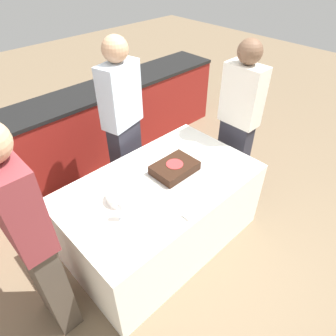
% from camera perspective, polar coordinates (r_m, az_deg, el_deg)
% --- Properties ---
extents(ground_plane, '(14.00, 14.00, 0.00)m').
position_cam_1_polar(ground_plane, '(3.06, -1.26, -13.00)').
color(ground_plane, '#7A664C').
extents(back_counter, '(4.40, 0.58, 0.92)m').
position_cam_1_polar(back_counter, '(3.78, -18.00, 5.83)').
color(back_counter, maroon).
rests_on(back_counter, ground_plane).
extents(dining_table, '(1.71, 1.02, 0.73)m').
position_cam_1_polar(dining_table, '(2.78, -1.37, -8.33)').
color(dining_table, white).
rests_on(dining_table, ground_plane).
extents(cake, '(0.42, 0.31, 0.09)m').
position_cam_1_polar(cake, '(2.60, 1.27, -0.01)').
color(cake, '#B7B2AD').
rests_on(cake, dining_table).
extents(plate_stack, '(0.23, 0.23, 0.07)m').
position_cam_1_polar(plate_stack, '(2.37, -8.93, -5.40)').
color(plate_stack, white).
rests_on(plate_stack, dining_table).
extents(wine_glass, '(0.07, 0.07, 0.17)m').
position_cam_1_polar(wine_glass, '(2.17, -8.77, -7.63)').
color(wine_glass, white).
rests_on(wine_glass, dining_table).
extents(side_plate_near_cake, '(0.21, 0.21, 0.00)m').
position_cam_1_polar(side_plate_near_cake, '(2.84, -1.68, 2.80)').
color(side_plate_near_cake, white).
rests_on(side_plate_near_cake, dining_table).
extents(utensil_pile, '(0.13, 0.08, 0.02)m').
position_cam_1_polar(utensil_pile, '(2.26, 4.36, -8.62)').
color(utensil_pile, white).
rests_on(utensil_pile, dining_table).
extents(person_cutting_cake, '(0.43, 0.29, 1.74)m').
position_cam_1_polar(person_cutting_cake, '(2.98, -8.57, 8.34)').
color(person_cutting_cake, '#282833').
rests_on(person_cutting_cake, ground_plane).
extents(person_seated_left, '(0.22, 0.41, 1.74)m').
position_cam_1_polar(person_seated_left, '(2.06, -24.65, -12.41)').
color(person_seated_left, '#4C4238').
rests_on(person_seated_left, ground_plane).
extents(person_seated_right, '(0.22, 0.38, 1.68)m').
position_cam_1_polar(person_seated_right, '(3.12, 13.25, 8.62)').
color(person_seated_right, '#282833').
rests_on(person_seated_right, ground_plane).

